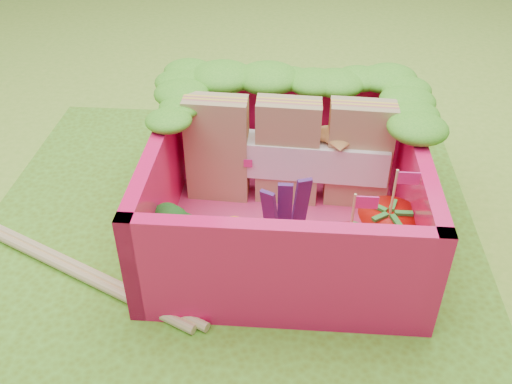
{
  "coord_description": "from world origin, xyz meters",
  "views": [
    {
      "loc": [
        0.32,
        -2.28,
        1.95
      ],
      "look_at": [
        0.15,
        0.01,
        0.28
      ],
      "focal_mm": 40.0,
      "sensor_mm": 36.0,
      "label": 1
    }
  ],
  "objects": [
    {
      "name": "strawberry_left",
      "position": [
        0.59,
        -0.34,
        0.2
      ],
      "size": [
        0.23,
        0.23,
        0.47
      ],
      "color": "red",
      "rests_on": "bento_floor"
    },
    {
      "name": "sandwich_stack",
      "position": [
        0.3,
        0.26,
        0.36
      ],
      "size": [
        1.08,
        0.23,
        0.58
      ],
      "color": "tan",
      "rests_on": "bento_floor"
    },
    {
      "name": "bento_floor",
      "position": [
        0.29,
        0.01,
        0.06
      ],
      "size": [
        1.3,
        1.3,
        0.05
      ],
      "primitive_type": "cube",
      "color": "#EB3C79",
      "rests_on": "placemat"
    },
    {
      "name": "strawberry_right",
      "position": [
        0.77,
        -0.23,
        0.23
      ],
      "size": [
        0.29,
        0.29,
        0.53
      ],
      "color": "red",
      "rests_on": "bento_floor"
    },
    {
      "name": "bento_box",
      "position": [
        0.29,
        0.01,
        0.31
      ],
      "size": [
        1.3,
        1.3,
        0.55
      ],
      "color": "#FF155D",
      "rests_on": "placemat"
    },
    {
      "name": "carrot_sticks",
      "position": [
        0.02,
        -0.31,
        0.21
      ],
      "size": [
        0.17,
        0.13,
        0.26
      ],
      "color": "orange",
      "rests_on": "bento_floor"
    },
    {
      "name": "lettuce_ruffle",
      "position": [
        0.29,
        0.5,
        0.64
      ],
      "size": [
        1.43,
        0.83,
        0.11
      ],
      "color": "#30981B",
      "rests_on": "bento_box"
    },
    {
      "name": "purple_wedges",
      "position": [
        0.3,
        -0.13,
        0.27
      ],
      "size": [
        0.21,
        0.16,
        0.38
      ],
      "color": "#401A5B",
      "rests_on": "bento_floor"
    },
    {
      "name": "chopsticks",
      "position": [
        -1.1,
        -0.17,
        0.05
      ],
      "size": [
        2.19,
        1.09,
        0.05
      ],
      "color": "#E2BD7C",
      "rests_on": "placemat"
    },
    {
      "name": "placemat",
      "position": [
        0.0,
        0.0,
        0.01
      ],
      "size": [
        2.6,
        2.6,
        0.03
      ],
      "primitive_type": "cube",
      "color": "#5F8F20",
      "rests_on": "ground"
    },
    {
      "name": "ground",
      "position": [
        0.0,
        0.0,
        0.0
      ],
      "size": [
        14.0,
        14.0,
        0.0
      ],
      "primitive_type": "plane",
      "color": "#80B834",
      "rests_on": "ground"
    },
    {
      "name": "broccoli",
      "position": [
        -0.21,
        -0.33,
        0.27
      ],
      "size": [
        0.33,
        0.33,
        0.26
      ],
      "color": "#5C9E4C",
      "rests_on": "bento_floor"
    },
    {
      "name": "snap_peas",
      "position": [
        0.68,
        -0.22,
        0.11
      ],
      "size": [
        0.65,
        0.5,
        0.05
      ],
      "color": "#5DC33D",
      "rests_on": "bento_floor"
    }
  ]
}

